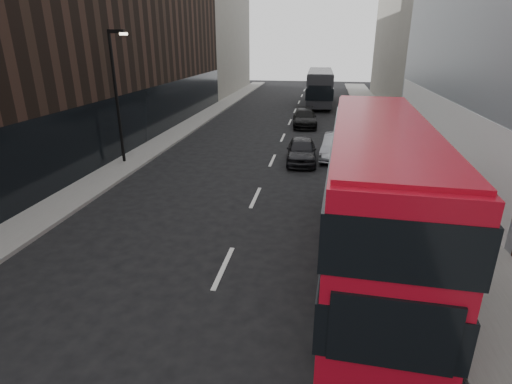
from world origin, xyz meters
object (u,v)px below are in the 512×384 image
at_px(street_lamp, 117,89).
at_px(car_c, 305,118).
at_px(grey_bus, 320,87).
at_px(car_b, 336,146).
at_px(red_bus, 375,190).
at_px(car_a, 301,150).

bearing_deg(street_lamp, car_c, 52.41).
distance_m(grey_bus, car_b, 21.18).
height_order(street_lamp, car_b, street_lamp).
xyz_separation_m(red_bus, car_b, (-0.72, 12.28, -1.81)).
distance_m(red_bus, car_c, 21.76).
distance_m(car_b, car_c, 9.48).
bearing_deg(street_lamp, grey_bus, 66.66).
height_order(street_lamp, red_bus, street_lamp).
height_order(car_a, car_c, car_a).
bearing_deg(car_c, grey_bus, 80.95).
distance_m(red_bus, grey_bus, 33.45).
relative_size(street_lamp, car_a, 1.70).
bearing_deg(car_b, car_a, -141.57).
height_order(red_bus, car_c, red_bus).
distance_m(grey_bus, car_a, 22.36).
relative_size(grey_bus, car_a, 2.75).
relative_size(red_bus, grey_bus, 1.00).
relative_size(car_a, car_c, 0.88).
bearing_deg(red_bus, grey_bus, 96.35).
bearing_deg(grey_bus, car_a, -92.31).
distance_m(red_bus, car_a, 11.54).
height_order(street_lamp, car_c, street_lamp).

